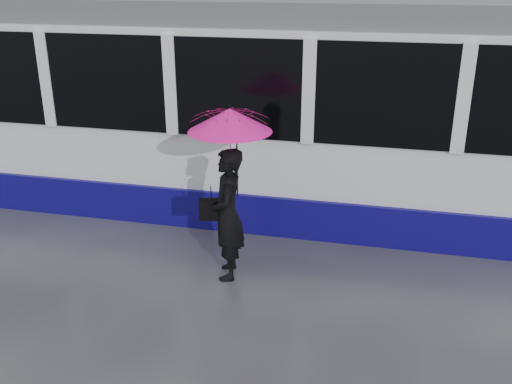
# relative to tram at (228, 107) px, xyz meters

# --- Properties ---
(ground) EXTENTS (90.00, 90.00, 0.00)m
(ground) POSITION_rel_tram_xyz_m (0.53, -2.50, -1.64)
(ground) COLOR #2E2E34
(ground) RESTS_ON ground
(rails) EXTENTS (34.00, 1.51, 0.02)m
(rails) POSITION_rel_tram_xyz_m (0.53, -0.00, -1.63)
(rails) COLOR #3F3D38
(rails) RESTS_ON ground
(tram) EXTENTS (26.00, 2.56, 3.35)m
(tram) POSITION_rel_tram_xyz_m (0.00, 0.00, 0.00)
(tram) COLOR white
(tram) RESTS_ON ground
(woman) EXTENTS (0.56, 0.71, 1.73)m
(woman) POSITION_rel_tram_xyz_m (0.70, -2.53, -0.77)
(woman) COLOR black
(woman) RESTS_ON ground
(umbrella) EXTENTS (1.24, 1.24, 1.17)m
(umbrella) POSITION_rel_tram_xyz_m (0.75, -2.53, 0.26)
(umbrella) COLOR #EA135E
(umbrella) RESTS_ON ground
(handbag) EXTENTS (0.33, 0.21, 0.45)m
(handbag) POSITION_rel_tram_xyz_m (0.48, -2.51, -0.73)
(handbag) COLOR black
(handbag) RESTS_ON ground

